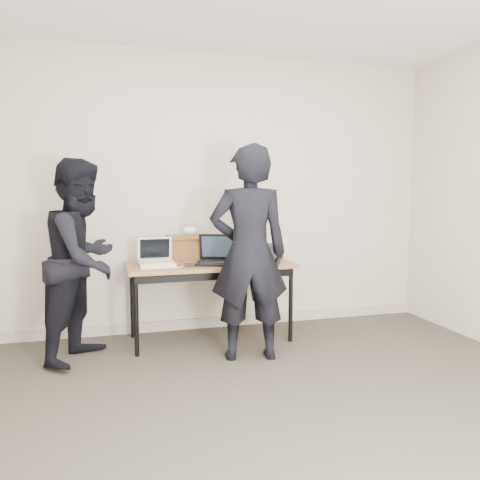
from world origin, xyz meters
name	(u,v)px	position (x,y,z in m)	size (l,w,h in m)	color
room	(302,196)	(0.00, 0.00, 1.35)	(4.60, 4.60, 2.80)	#3F3930
desk	(210,269)	(-0.12, 1.85, 0.66)	(1.51, 0.68, 0.72)	brown
laptop_beige	(156,260)	(-0.61, 1.81, 0.77)	(0.31, 0.31, 0.25)	beige
laptop_center	(216,257)	(-0.07, 1.79, 0.78)	(0.43, 0.42, 0.26)	black
laptop_right	(253,253)	(0.34, 1.99, 0.77)	(0.35, 0.34, 0.24)	black
leather_satchel	(187,247)	(-0.29, 2.07, 0.85)	(0.37, 0.21, 0.25)	brown
tissue	(190,230)	(-0.27, 2.08, 1.00)	(0.13, 0.10, 0.08)	white
equipment_box	(269,251)	(0.51, 2.04, 0.79)	(0.23, 0.19, 0.13)	black
power_brick	(189,265)	(-0.34, 1.68, 0.74)	(0.08, 0.05, 0.03)	black
cables	(215,262)	(-0.07, 1.85, 0.72)	(1.15, 0.45, 0.01)	silver
person_typist	(249,253)	(0.09, 1.30, 0.87)	(0.64, 0.42, 1.75)	black
person_observer	(83,260)	(-1.21, 1.66, 0.82)	(0.79, 0.62, 1.63)	black
baseboard	(214,322)	(0.00, 2.23, 0.05)	(4.50, 0.03, 0.10)	#AFA691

